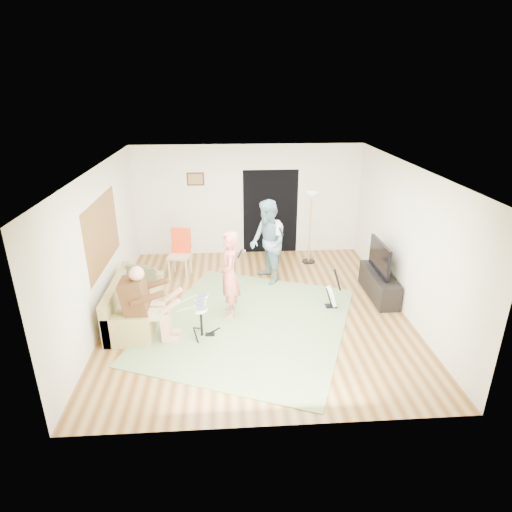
# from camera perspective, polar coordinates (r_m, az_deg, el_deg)

# --- Properties ---
(floor) EXTENTS (6.00, 6.00, 0.00)m
(floor) POSITION_cam_1_polar(r_m,az_deg,el_deg) (8.24, 0.10, -7.14)
(floor) COLOR brown
(floor) RESTS_ON ground
(walls) EXTENTS (5.50, 6.00, 2.70)m
(walls) POSITION_cam_1_polar(r_m,az_deg,el_deg) (7.67, 0.10, 1.69)
(walls) COLOR silver
(walls) RESTS_ON floor
(ceiling) EXTENTS (6.00, 6.00, 0.00)m
(ceiling) POSITION_cam_1_polar(r_m,az_deg,el_deg) (7.31, 0.11, 11.65)
(ceiling) COLOR white
(ceiling) RESTS_ON walls
(window_blinds) EXTENTS (0.00, 2.05, 2.05)m
(window_blinds) POSITION_cam_1_polar(r_m,az_deg,el_deg) (8.09, -19.80, 2.94)
(window_blinds) COLOR brown
(window_blinds) RESTS_ON walls
(doorway) EXTENTS (2.10, 0.00, 2.10)m
(doorway) POSITION_cam_1_polar(r_m,az_deg,el_deg) (10.64, 1.93, 5.88)
(doorway) COLOR black
(doorway) RESTS_ON walls
(picture_frame) EXTENTS (0.42, 0.03, 0.32)m
(picture_frame) POSITION_cam_1_polar(r_m,az_deg,el_deg) (10.41, -8.07, 10.12)
(picture_frame) COLOR #3F2314
(picture_frame) RESTS_ON walls
(area_rug) EXTENTS (4.44, 4.70, 0.02)m
(area_rug) POSITION_cam_1_polar(r_m,az_deg,el_deg) (7.80, -0.84, -8.93)
(area_rug) COLOR #66834F
(area_rug) RESTS_ON floor
(sofa) EXTENTS (0.78, 1.89, 0.77)m
(sofa) POSITION_cam_1_polar(r_m,az_deg,el_deg) (8.12, -16.20, -6.54)
(sofa) COLOR #95864A
(sofa) RESTS_ON floor
(drummer) EXTENTS (0.86, 0.48, 1.33)m
(drummer) POSITION_cam_1_polar(r_m,az_deg,el_deg) (7.36, -14.26, -7.16)
(drummer) COLOR #4C2E15
(drummer) RESTS_ON sofa
(drum_kit) EXTENTS (0.37, 0.67, 0.69)m
(drum_kit) POSITION_cam_1_polar(r_m,az_deg,el_deg) (7.35, -7.31, -8.56)
(drum_kit) COLOR black
(drum_kit) RESTS_ON floor
(singer) EXTENTS (0.42, 0.61, 1.62)m
(singer) POSITION_cam_1_polar(r_m,az_deg,el_deg) (7.73, -3.60, -2.50)
(singer) COLOR #D2685B
(singer) RESTS_ON floor
(microphone) EXTENTS (0.06, 0.06, 0.24)m
(microphone) POSITION_cam_1_polar(r_m,az_deg,el_deg) (7.58, -2.16, 0.29)
(microphone) COLOR black
(microphone) RESTS_ON singer
(guitarist) EXTENTS (0.91, 1.04, 1.80)m
(guitarist) POSITION_cam_1_polar(r_m,az_deg,el_deg) (9.01, 1.58, 1.82)
(guitarist) COLOR #6C8D9E
(guitarist) RESTS_ON floor
(guitar_held) EXTENTS (0.13, 0.60, 0.26)m
(guitar_held) POSITION_cam_1_polar(r_m,az_deg,el_deg) (8.92, 2.88, 3.81)
(guitar_held) COLOR white
(guitar_held) RESTS_ON guitarist
(guitar_spare) EXTENTS (0.29, 0.26, 0.80)m
(guitar_spare) POSITION_cam_1_polar(r_m,az_deg,el_deg) (8.35, 10.09, -5.33)
(guitar_spare) COLOR black
(guitar_spare) RESTS_ON floor
(torchiere_lamp) EXTENTS (0.31, 0.31, 1.72)m
(torchiere_lamp) POSITION_cam_1_polar(r_m,az_deg,el_deg) (10.02, 7.30, 5.44)
(torchiere_lamp) COLOR black
(torchiere_lamp) RESTS_ON floor
(dining_chair) EXTENTS (0.53, 0.55, 1.06)m
(dining_chair) POSITION_cam_1_polar(r_m,az_deg,el_deg) (9.65, -10.09, -0.47)
(dining_chair) COLOR tan
(dining_chair) RESTS_ON floor
(tv_cabinet) EXTENTS (0.40, 1.40, 0.50)m
(tv_cabinet) POSITION_cam_1_polar(r_m,az_deg,el_deg) (8.98, 16.06, -3.68)
(tv_cabinet) COLOR black
(tv_cabinet) RESTS_ON floor
(television) EXTENTS (0.06, 1.03, 0.62)m
(television) POSITION_cam_1_polar(r_m,az_deg,el_deg) (8.73, 16.17, -0.15)
(television) COLOR black
(television) RESTS_ON tv_cabinet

